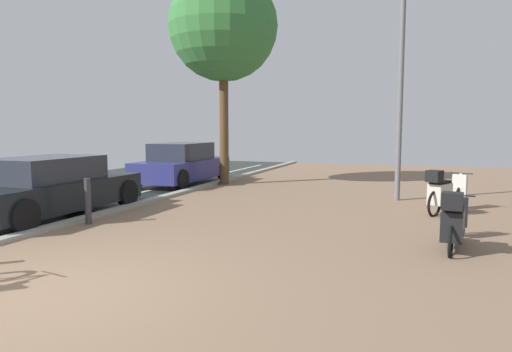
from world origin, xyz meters
name	(u,v)px	position (x,y,z in m)	size (l,w,h in m)	color
ground	(148,315)	(1.43, 0.00, -0.02)	(21.00, 40.00, 0.13)	black
scooter_near	(454,222)	(4.48, 3.65, 0.43)	(0.59, 1.84, 0.97)	black
scooter_mid	(444,193)	(4.47, 6.85, 0.45)	(1.02, 1.71, 1.00)	black
parked_car_near	(50,188)	(-3.39, 3.79, 0.60)	(1.83, 4.10, 1.25)	black
parked_car_far	(182,164)	(-3.53, 9.80, 0.63)	(1.78, 4.08, 1.35)	navy
lamp_post	(401,64)	(3.42, 8.45, 3.44)	(0.20, 0.52, 6.24)	slate
street_tree	(223,27)	(-2.11, 10.03, 5.05)	(3.47, 3.47, 6.81)	brown
bollard_far	(88,201)	(-2.05, 3.33, 0.45)	(0.12, 0.12, 0.89)	#38383D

